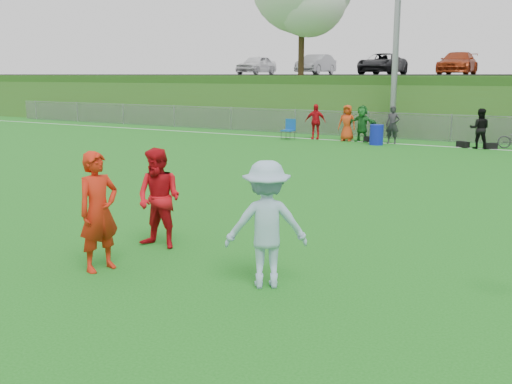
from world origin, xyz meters
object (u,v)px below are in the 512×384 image
Objects in this scene: player_blue at (266,224)px; recycling_bin at (376,135)px; player_red_left at (99,212)px; player_red_center at (159,199)px.

player_blue reaches higher than recycling_bin.
player_red_left is 1.06× the size of player_red_center.
player_red_center is 2.01× the size of recycling_bin.
player_red_left reaches higher than player_red_center.
player_red_left is at bearing -95.50° from player_red_center.
player_red_center is at bearing -49.04° from player_blue.
player_red_center is (0.07, 1.42, -0.05)m from player_red_left.
player_red_left is at bearing -86.28° from recycling_bin.
player_red_left reaches higher than player_blue.
player_red_center is at bearing -85.73° from recycling_bin.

